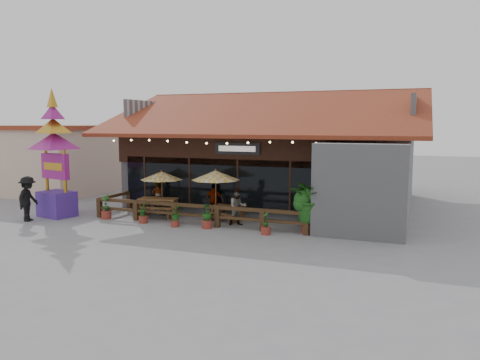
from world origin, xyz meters
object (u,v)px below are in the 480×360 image
at_px(picnic_table_right, 227,211).
at_px(pedestrian, 28,199).
at_px(umbrella_right, 216,176).
at_px(tropical_plant, 310,198).
at_px(umbrella_left, 162,176).
at_px(thai_sign_tower, 54,144).
at_px(picnic_table_left, 158,204).

xyz_separation_m(picnic_table_right, pedestrian, (-8.24, -3.29, 0.56)).
xyz_separation_m(umbrella_right, tropical_plant, (4.47, -0.86, -0.65)).
bearing_deg(umbrella_left, tropical_plant, -8.76).
xyz_separation_m(umbrella_left, pedestrian, (-4.89, -3.35, -0.88)).
bearing_deg(thai_sign_tower, picnic_table_left, 20.79).
relative_size(umbrella_left, picnic_table_left, 1.30).
distance_m(picnic_table_right, tropical_plant, 4.28).
relative_size(umbrella_right, thai_sign_tower, 0.45).
xyz_separation_m(picnic_table_left, pedestrian, (-4.88, -3.00, 0.43)).
bearing_deg(pedestrian, tropical_plant, -94.49).
xyz_separation_m(umbrella_right, pedestrian, (-7.80, -3.08, -1.03)).
bearing_deg(umbrella_left, picnic_table_right, -1.06).
xyz_separation_m(thai_sign_tower, tropical_plant, (11.85, 0.91, -2.00)).
bearing_deg(picnic_table_right, pedestrian, -158.22).
bearing_deg(tropical_plant, pedestrian, -169.76).
bearing_deg(umbrella_left, picnic_table_left, -90.56).
relative_size(umbrella_left, tropical_plant, 1.09).
distance_m(umbrella_right, thai_sign_tower, 7.71).
bearing_deg(picnic_table_left, umbrella_left, 89.44).
distance_m(umbrella_right, picnic_table_left, 3.26).
relative_size(umbrella_left, umbrella_right, 0.91).
bearing_deg(pedestrian, picnic_table_left, -73.15).
xyz_separation_m(umbrella_left, thai_sign_tower, (-4.47, -2.05, 1.51)).
bearing_deg(umbrella_right, umbrella_left, 174.64).
xyz_separation_m(thai_sign_tower, pedestrian, (-0.42, -1.31, -2.38)).
bearing_deg(tropical_plant, umbrella_right, 169.06).
relative_size(picnic_table_left, tropical_plant, 0.83).
relative_size(umbrella_left, pedestrian, 1.31).
relative_size(umbrella_right, tropical_plant, 1.19).
relative_size(umbrella_right, picnic_table_left, 1.43).
bearing_deg(umbrella_left, pedestrian, -145.54).
relative_size(picnic_table_left, pedestrian, 1.01).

